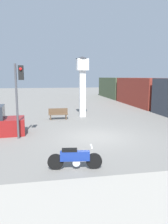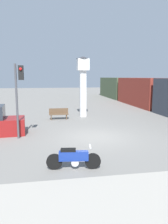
{
  "view_description": "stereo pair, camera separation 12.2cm",
  "coord_description": "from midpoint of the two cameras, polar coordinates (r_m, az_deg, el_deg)",
  "views": [
    {
      "loc": [
        -2.96,
        -12.18,
        3.52
      ],
      "look_at": [
        -0.52,
        1.01,
        1.36
      ],
      "focal_mm": 35.0,
      "sensor_mm": 36.0,
      "label": 1
    },
    {
      "loc": [
        -2.84,
        -12.2,
        3.52
      ],
      "look_at": [
        -0.52,
        1.01,
        1.36
      ],
      "focal_mm": 35.0,
      "sensor_mm": 36.0,
      "label": 2
    }
  ],
  "objects": [
    {
      "name": "clock_tower",
      "position": [
        19.29,
        -0.1,
        8.97
      ],
      "size": [
        1.18,
        1.18,
        5.27
      ],
      "color": "white",
      "rests_on": "ground_plane"
    },
    {
      "name": "traffic_light",
      "position": [
        12.81,
        -16.4,
        6.1
      ],
      "size": [
        0.5,
        0.35,
        4.25
      ],
      "color": "#47474C",
      "rests_on": "ground_plane"
    },
    {
      "name": "ground_plane",
      "position": [
        13.02,
        3.34,
        -6.56
      ],
      "size": [
        120.0,
        120.0,
        0.0
      ],
      "primitive_type": "plane",
      "color": "slate"
    },
    {
      "name": "motorcycle",
      "position": [
        8.56,
        -2.35,
        -11.92
      ],
      "size": [
        2.09,
        0.5,
        0.93
      ],
      "rotation": [
        0.0,
        0.0,
        -0.13
      ],
      "color": "black",
      "rests_on": "ground_plane"
    },
    {
      "name": "bench",
      "position": [
        18.36,
        -6.43,
        -0.41
      ],
      "size": [
        1.6,
        0.44,
        0.92
      ],
      "color": "brown",
      "rests_on": "ground_plane"
    },
    {
      "name": "freight_train",
      "position": [
        28.51,
        14.91,
        5.18
      ],
      "size": [
        2.8,
        31.34,
        3.4
      ],
      "color": "#333842",
      "rests_on": "ground_plane"
    }
  ]
}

